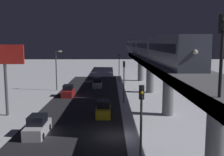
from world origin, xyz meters
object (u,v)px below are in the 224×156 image
object	(u,v)px
sedan_red	(68,92)
sedan_silver	(98,83)
sedan_white	(38,127)
traffic_light_far	(119,64)
subway_train	(143,47)
sedan_yellow	(103,110)
traffic_light_near	(141,119)
traffic_light_mid	(124,76)
rail_signal	(222,41)
commercial_billboard	(5,61)

from	to	relation	value
sedan_red	sedan_silver	world-z (taller)	same
sedan_white	sedan_silver	bearing A→B (deg)	-99.32
sedan_red	traffic_light_far	xyz separation A→B (m)	(-9.30, -16.70, 3.40)
sedan_red	traffic_light_far	size ratio (longest dim) A/B	0.63
subway_train	sedan_yellow	size ratio (longest dim) A/B	18.49
traffic_light_near	sedan_silver	bearing A→B (deg)	-82.71
sedan_red	traffic_light_mid	bearing A→B (deg)	149.49
rail_signal	sedan_yellow	world-z (taller)	rail_signal
subway_train	traffic_light_mid	xyz separation A→B (m)	(5.26, 20.66, -4.04)
sedan_red	sedan_silver	xyz separation A→B (m)	(-4.60, -9.07, 0.00)
rail_signal	traffic_light_mid	bearing A→B (deg)	-82.67
sedan_silver	traffic_light_far	world-z (taller)	traffic_light_far
sedan_yellow	commercial_billboard	bearing A→B (deg)	178.60
subway_train	commercial_billboard	world-z (taller)	subway_train
sedan_red	traffic_light_near	world-z (taller)	traffic_light_near
sedan_silver	commercial_billboard	world-z (taller)	commercial_billboard
rail_signal	traffic_light_mid	distance (m)	26.81
sedan_yellow	sedan_white	bearing A→B (deg)	-133.60
sedan_yellow	traffic_light_near	world-z (taller)	traffic_light_near
sedan_white	commercial_billboard	distance (m)	10.91
traffic_light_mid	traffic_light_far	bearing A→B (deg)	-90.00
subway_train	sedan_yellow	xyz separation A→B (m)	(8.16, 27.43, -7.44)
sedan_silver	sedan_yellow	bearing A→B (deg)	-85.17
sedan_yellow	traffic_light_mid	world-z (taller)	traffic_light_mid
subway_train	sedan_white	distance (m)	37.86
traffic_light_near	commercial_billboard	size ratio (longest dim) A/B	0.72
traffic_light_mid	commercial_billboard	bearing A→B (deg)	23.25
traffic_light_mid	sedan_white	bearing A→B (deg)	55.41
sedan_white	traffic_light_far	bearing A→B (deg)	-104.62
sedan_white	rail_signal	bearing A→B (deg)	135.04
rail_signal	traffic_light_near	bearing A→B (deg)	-49.66
sedan_yellow	rail_signal	bearing A→B (deg)	-72.08
sedan_yellow	traffic_light_mid	bearing A→B (deg)	66.81
subway_train	traffic_light_near	xyz separation A→B (m)	(5.26, 42.84, -4.04)
rail_signal	sedan_red	xyz separation A→B (m)	(12.66, -31.61, -8.38)
rail_signal	traffic_light_near	xyz separation A→B (m)	(3.36, -3.96, -4.98)
commercial_billboard	traffic_light_mid	bearing A→B (deg)	-156.75
sedan_yellow	traffic_light_mid	distance (m)	8.11
sedan_white	sedan_yellow	bearing A→B (deg)	-133.60
subway_train	traffic_light_far	bearing A→B (deg)	-16.06
traffic_light_mid	sedan_yellow	bearing A→B (deg)	66.81
sedan_red	traffic_light_near	size ratio (longest dim) A/B	0.63
sedan_silver	traffic_light_far	bearing A→B (deg)	58.34
sedan_silver	traffic_light_mid	size ratio (longest dim) A/B	0.65
subway_train	traffic_light_far	size ratio (longest dim) A/B	11.57
subway_train	sedan_yellow	world-z (taller)	subway_train
sedan_silver	commercial_billboard	bearing A→B (deg)	-116.24
rail_signal	traffic_light_near	world-z (taller)	rail_signal
rail_signal	traffic_light_far	distance (m)	48.68
commercial_billboard	subway_train	bearing A→B (deg)	-126.83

